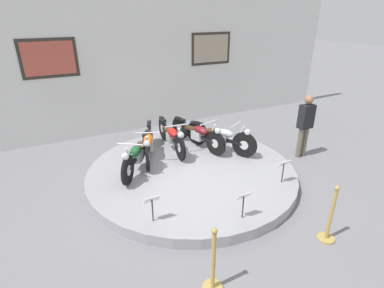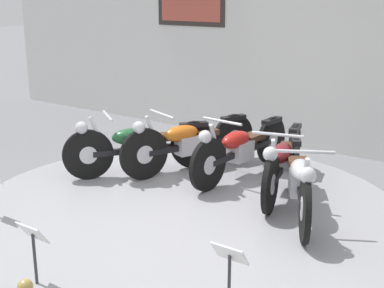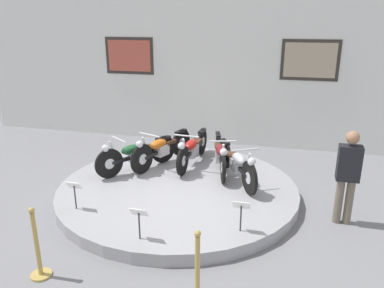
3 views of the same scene
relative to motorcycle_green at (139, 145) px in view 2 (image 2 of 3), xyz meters
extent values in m
plane|color=slate|center=(1.08, -0.50, -0.59)|extent=(60.00, 60.00, 0.00)
cylinder|color=#99999E|center=(1.08, -0.50, -0.48)|extent=(4.62, 4.62, 0.21)
cube|color=silver|center=(1.08, 3.03, 1.53)|extent=(14.00, 0.20, 4.23)
cylinder|color=black|center=(-0.36, -0.52, -0.07)|extent=(0.40, 0.54, 0.62)
cylinder|color=silver|center=(-0.36, -0.52, -0.07)|extent=(0.18, 0.21, 0.22)
cylinder|color=black|center=(0.41, 0.59, -0.07)|extent=(0.40, 0.54, 0.62)
cylinder|color=silver|center=(0.41, 0.59, -0.07)|extent=(0.18, 0.21, 0.22)
cube|color=black|center=(0.02, 0.04, -0.07)|extent=(0.77, 1.06, 0.07)
cube|color=silver|center=(0.00, 0.00, -0.05)|extent=(0.35, 0.38, 0.24)
ellipsoid|color=#1E562D|center=(-0.06, -0.08, 0.11)|extent=(0.46, 0.52, 0.20)
cube|color=#472D1E|center=(0.15, 0.22, 0.07)|extent=(0.35, 0.38, 0.07)
cube|color=black|center=(0.41, 0.59, 0.19)|extent=(0.29, 0.35, 0.06)
cylinder|color=silver|center=(-0.28, -0.39, 0.13)|extent=(0.18, 0.23, 0.54)
cylinder|color=silver|center=(-0.22, -0.31, 0.39)|extent=(0.46, 0.34, 0.03)
sphere|color=silver|center=(-0.40, -0.57, 0.27)|extent=(0.15, 0.15, 0.15)
cylinder|color=black|center=(0.19, -0.13, -0.06)|extent=(0.28, 0.62, 0.64)
cylinder|color=silver|center=(0.19, -0.13, -0.06)|extent=(0.14, 0.23, 0.22)
cylinder|color=black|center=(0.67, 1.13, -0.06)|extent=(0.28, 0.62, 0.64)
cylinder|color=silver|center=(0.67, 1.13, -0.06)|extent=(0.14, 0.23, 0.22)
cube|color=black|center=(0.43, 0.50, -0.06)|extent=(0.50, 1.19, 0.07)
cube|color=silver|center=(0.42, 0.46, -0.04)|extent=(0.30, 0.37, 0.24)
ellipsoid|color=#D16619|center=(0.38, 0.37, 0.12)|extent=(0.38, 0.53, 0.20)
cube|color=#472D1E|center=(0.51, 0.70, 0.08)|extent=(0.30, 0.37, 0.07)
cube|color=black|center=(0.67, 1.13, 0.21)|extent=(0.22, 0.37, 0.06)
cylinder|color=silver|center=(0.24, 0.01, 0.14)|extent=(0.13, 0.25, 0.54)
cylinder|color=silver|center=(0.28, 0.11, 0.40)|extent=(0.52, 0.22, 0.03)
sphere|color=silver|center=(0.17, -0.19, 0.28)|extent=(0.15, 0.15, 0.15)
cylinder|color=black|center=(1.03, 0.00, -0.07)|extent=(0.10, 0.62, 0.62)
cylinder|color=silver|center=(1.03, 0.00, -0.07)|extent=(0.08, 0.22, 0.22)
cylinder|color=black|center=(1.12, 1.35, -0.07)|extent=(0.10, 0.62, 0.62)
cylinder|color=silver|center=(1.12, 1.35, -0.07)|extent=(0.08, 0.22, 0.22)
cube|color=black|center=(1.08, 0.68, -0.07)|extent=(0.16, 1.24, 0.07)
cube|color=silver|center=(1.07, 0.64, -0.05)|extent=(0.22, 0.33, 0.24)
ellipsoid|color=red|center=(1.07, 0.54, 0.11)|extent=(0.25, 0.49, 0.20)
cube|color=#472D1E|center=(1.09, 0.89, 0.07)|extent=(0.22, 0.33, 0.07)
cube|color=black|center=(1.12, 1.35, 0.20)|extent=(0.13, 0.37, 0.06)
cylinder|color=silver|center=(1.04, 0.15, 0.13)|extent=(0.06, 0.25, 0.54)
cylinder|color=silver|center=(1.05, 0.26, 0.39)|extent=(0.54, 0.07, 0.03)
sphere|color=silver|center=(1.03, -0.06, 0.27)|extent=(0.15, 0.15, 0.15)
cylinder|color=black|center=(1.90, -0.15, -0.07)|extent=(0.21, 0.61, 0.62)
cylinder|color=silver|center=(1.90, -0.15, -0.07)|extent=(0.12, 0.23, 0.22)
cylinder|color=black|center=(1.55, 1.15, -0.07)|extent=(0.21, 0.61, 0.62)
cylinder|color=silver|center=(1.55, 1.15, -0.07)|extent=(0.12, 0.23, 0.22)
cube|color=black|center=(1.72, 0.50, -0.07)|extent=(0.39, 1.22, 0.07)
cube|color=silver|center=(1.73, 0.46, -0.05)|extent=(0.28, 0.36, 0.24)
ellipsoid|color=maroon|center=(1.76, 0.36, 0.11)|extent=(0.34, 0.52, 0.20)
cube|color=#472D1E|center=(1.67, 0.71, 0.07)|extent=(0.28, 0.36, 0.07)
cube|color=black|center=(1.55, 1.15, 0.20)|extent=(0.19, 0.37, 0.06)
cylinder|color=silver|center=(1.86, -0.01, 0.13)|extent=(0.11, 0.25, 0.54)
cylinder|color=silver|center=(1.83, 0.09, 0.39)|extent=(0.53, 0.17, 0.03)
sphere|color=silver|center=(1.91, -0.21, 0.27)|extent=(0.15, 0.15, 0.15)
cylinder|color=black|center=(2.46, -0.55, -0.06)|extent=(0.36, 0.58, 0.63)
cylinder|color=silver|center=(2.46, -0.55, -0.06)|extent=(0.16, 0.23, 0.22)
cylinder|color=black|center=(1.80, 0.62, -0.06)|extent=(0.36, 0.58, 0.63)
cylinder|color=silver|center=(1.80, 0.62, -0.06)|extent=(0.16, 0.23, 0.22)
cube|color=black|center=(2.13, 0.04, -0.06)|extent=(0.67, 1.12, 0.07)
cube|color=silver|center=(2.15, 0.00, -0.04)|extent=(0.33, 0.38, 0.24)
ellipsoid|color=#B2B5BA|center=(2.20, -0.09, 0.12)|extent=(0.43, 0.53, 0.20)
cube|color=#472D1E|center=(2.02, 0.23, 0.08)|extent=(0.33, 0.38, 0.07)
cube|color=black|center=(1.80, 0.62, 0.21)|extent=(0.26, 0.36, 0.06)
cylinder|color=silver|center=(2.39, -0.42, 0.14)|extent=(0.16, 0.24, 0.54)
cylinder|color=silver|center=(2.33, -0.33, 0.40)|extent=(0.49, 0.29, 0.03)
sphere|color=silver|center=(2.49, -0.61, 0.28)|extent=(0.15, 0.15, 0.15)
cylinder|color=#333338|center=(1.08, -2.46, -0.17)|extent=(0.02, 0.02, 0.42)
cube|color=white|center=(1.08, -2.46, 0.06)|extent=(0.26, 0.11, 0.15)
cylinder|color=#333338|center=(2.48, -1.87, -0.17)|extent=(0.02, 0.02, 0.42)
cube|color=white|center=(2.48, -1.87, 0.06)|extent=(0.26, 0.11, 0.15)
sphere|color=tan|center=(2.16, -3.32, 0.40)|extent=(0.08, 0.08, 0.08)
camera|label=1|loc=(-1.55, -5.81, 2.88)|focal=28.00mm
camera|label=2|loc=(4.24, -4.77, 1.83)|focal=50.00mm
camera|label=3|loc=(3.02, -6.90, 2.68)|focal=35.00mm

